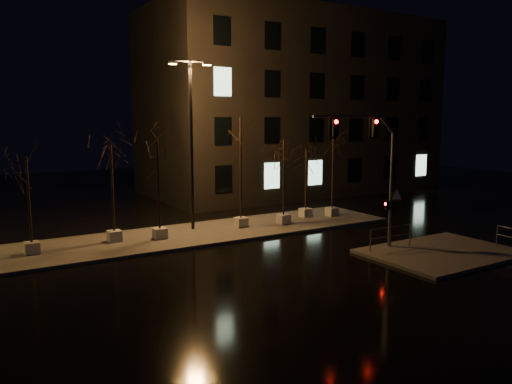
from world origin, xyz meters
TOP-DOWN VIEW (x-y plane):
  - ground at (0.00, 0.00)m, footprint 90.00×90.00m
  - median at (0.00, 6.00)m, footprint 22.00×5.00m
  - sidewalk_corner at (7.50, -3.50)m, footprint 7.00×5.00m
  - building at (14.00, 18.00)m, footprint 25.00×12.00m
  - tree_0 at (-9.08, 6.03)m, footprint 1.80×1.80m
  - tree_1 at (-5.17, 6.42)m, footprint 1.80×1.80m
  - tree_2 at (-2.98, 5.80)m, footprint 1.80×1.80m
  - tree_3 at (2.02, 6.07)m, footprint 1.80×1.80m
  - tree_4 at (4.62, 5.53)m, footprint 1.80×1.80m
  - tree_5 at (6.98, 6.50)m, footprint 1.80×1.80m
  - tree_6 at (8.64, 5.91)m, footprint 1.80×1.80m
  - traffic_signal_mast at (5.06, -1.38)m, footprint 5.16×0.74m
  - streetlight_main at (-0.57, 7.01)m, footprint 2.31×0.81m
  - guard_rail_a at (5.71, -1.94)m, footprint 2.55×0.20m

SIDE VIEW (x-z plane):
  - ground at x=0.00m, z-range 0.00..0.00m
  - median at x=0.00m, z-range 0.00..0.15m
  - sidewalk_corner at x=7.50m, z-range 0.00..0.15m
  - guard_rail_a at x=5.71m, z-range 0.32..1.42m
  - tree_5 at x=6.98m, z-range 1.30..5.75m
  - tree_0 at x=-9.08m, z-range 1.34..5.93m
  - tree_1 at x=-5.17m, z-range 1.45..6.47m
  - tree_4 at x=4.62m, z-range 1.49..6.65m
  - tree_2 at x=-2.98m, z-range 1.54..6.91m
  - tree_6 at x=8.64m, z-range 1.56..6.99m
  - traffic_signal_mast at x=5.06m, z-range 1.14..7.48m
  - tree_3 at x=2.02m, z-range 1.81..8.23m
  - streetlight_main at x=-0.57m, z-range 0.87..10.16m
  - building at x=14.00m, z-range 0.00..15.00m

